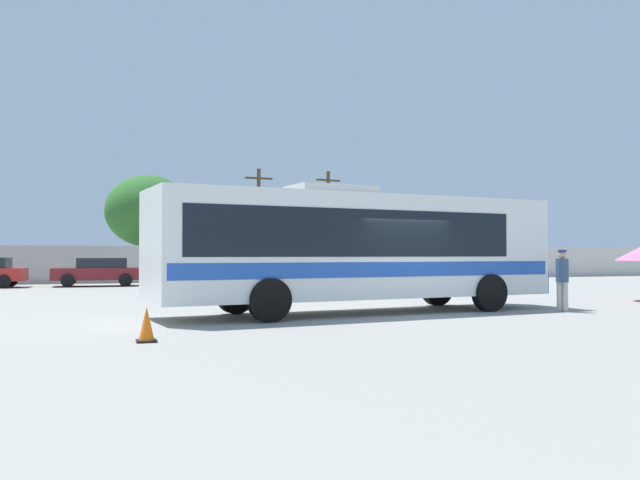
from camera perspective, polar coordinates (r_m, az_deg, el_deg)
ground_plane at (r=26.98m, az=-2.45°, el=-4.62°), size 300.00×300.00×0.00m
perimeter_wall at (r=39.30m, az=-7.88°, el=-2.04°), size 80.00×0.30×2.07m
coach_bus_white_blue at (r=17.89m, az=3.00°, el=-0.51°), size 11.51×3.84×3.41m
attendant_by_bus_door at (r=19.47m, az=20.20°, el=-2.97°), size 0.47×0.47×1.72m
parked_car_second_maroon at (r=34.73m, az=-18.59°, el=-2.56°), size 4.33×2.07×1.40m
utility_pole_near at (r=44.20m, az=0.71°, el=1.57°), size 1.80×0.42×7.16m
utility_pole_far at (r=42.05m, az=-5.32°, el=1.63°), size 1.80×0.24×7.03m
roadside_tree_midleft at (r=41.70m, az=-14.61°, el=2.44°), size 5.17×5.17×6.44m
traffic_cone_on_apron at (r=12.47m, az=-14.76°, el=-7.12°), size 0.36×0.36×0.64m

